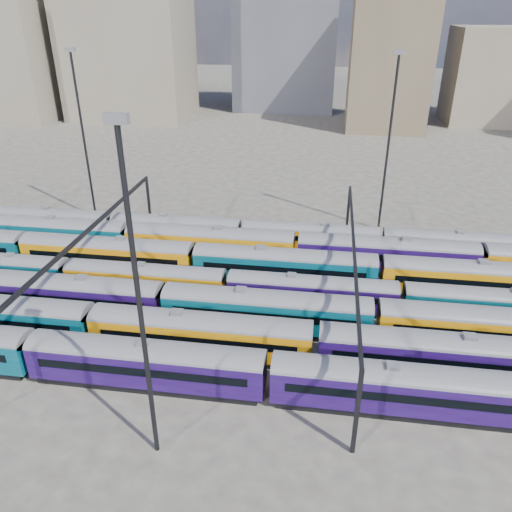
# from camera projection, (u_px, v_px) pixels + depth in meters

# --- Properties ---
(ground) EXTENTS (500.00, 500.00, 0.00)m
(ground) POSITION_uv_depth(u_px,v_px,m) (260.00, 304.00, 57.53)
(ground) COLOR #423D38
(ground) RESTS_ON ground
(rake_0) EXTENTS (130.55, 3.18, 5.37)m
(rake_0) POSITION_uv_depth(u_px,v_px,m) (268.00, 372.00, 42.65)
(rake_0) COLOR black
(rake_0) RESTS_ON ground
(rake_1) EXTENTS (109.83, 3.22, 5.43)m
(rake_1) POSITION_uv_depth(u_px,v_px,m) (201.00, 330.00, 47.99)
(rake_1) COLOR black
(rake_1) RESTS_ON ground
(rake_2) EXTENTS (154.93, 3.23, 5.46)m
(rake_2) POSITION_uv_depth(u_px,v_px,m) (266.00, 307.00, 51.65)
(rake_2) COLOR black
(rake_2) RESTS_ON ground
(rake_3) EXTENTS (96.42, 2.83, 4.75)m
(rake_3) POSITION_uv_depth(u_px,v_px,m) (145.00, 277.00, 58.18)
(rake_3) COLOR black
(rake_3) RESTS_ON ground
(rake_4) EXTENTS (134.97, 3.29, 5.55)m
(rake_4) POSITION_uv_depth(u_px,v_px,m) (194.00, 257.00, 61.81)
(rake_4) COLOR black
(rake_4) RESTS_ON ground
(rake_5) EXTENTS (136.74, 3.33, 5.63)m
(rake_5) POSITION_uv_depth(u_px,v_px,m) (128.00, 235.00, 67.59)
(rake_5) COLOR black
(rake_5) RESTS_ON ground
(rake_6) EXTENTS (95.56, 2.80, 4.70)m
(rake_6) POSITION_uv_depth(u_px,v_px,m) (176.00, 226.00, 71.54)
(rake_6) COLOR black
(rake_6) RESTS_ON ground
(gantry_1) EXTENTS (0.35, 40.35, 8.03)m
(gantry_1) POSITION_uv_depth(u_px,v_px,m) (88.00, 240.00, 57.08)
(gantry_1) COLOR black
(gantry_1) RESTS_ON ground
(gantry_2) EXTENTS (0.35, 40.35, 8.03)m
(gantry_2) POSITION_uv_depth(u_px,v_px,m) (353.00, 257.00, 53.16)
(gantry_2) COLOR black
(gantry_2) RESTS_ON ground
(mast_1) EXTENTS (1.40, 0.50, 25.60)m
(mast_1) POSITION_uv_depth(u_px,v_px,m) (83.00, 131.00, 74.58)
(mast_1) COLOR black
(mast_1) RESTS_ON ground
(mast_2) EXTENTS (1.40, 0.50, 25.60)m
(mast_2) POSITION_uv_depth(u_px,v_px,m) (138.00, 295.00, 32.46)
(mast_2) COLOR black
(mast_2) RESTS_ON ground
(mast_3) EXTENTS (1.40, 0.50, 25.60)m
(mast_3) POSITION_uv_depth(u_px,v_px,m) (389.00, 138.00, 70.47)
(mast_3) COLOR black
(mast_3) RESTS_ON ground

